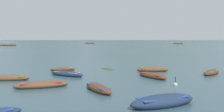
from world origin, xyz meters
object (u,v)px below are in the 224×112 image
(rowboat_0, at_px, (211,72))
(rowboat_12, at_px, (98,88))
(rowboat_3, at_px, (6,78))
(rowboat_7, at_px, (153,70))
(ferry_1, at_px, (8,45))
(mooring_buoy, at_px, (175,85))
(rowboat_5, at_px, (152,76))
(ferry_0, at_px, (178,43))
(rowboat_2, at_px, (163,101))
(rowboat_8, at_px, (63,69))
(ferry_2, at_px, (90,43))
(rowboat_11, at_px, (67,74))
(rowboat_1, at_px, (41,85))

(rowboat_0, distance_m, rowboat_12, 14.74)
(rowboat_0, bearing_deg, rowboat_3, -167.91)
(rowboat_7, distance_m, ferry_1, 123.31)
(rowboat_12, distance_m, mooring_buoy, 6.64)
(rowboat_3, relative_size, rowboat_5, 1.11)
(ferry_0, bearing_deg, rowboat_2, -104.85)
(rowboat_12, bearing_deg, rowboat_8, 116.87)
(rowboat_3, relative_size, ferry_1, 0.48)
(rowboat_0, height_order, ferry_2, ferry_2)
(rowboat_7, height_order, ferry_0, ferry_0)
(rowboat_11, xyz_separation_m, ferry_1, (-59.80, 105.46, 0.24))
(rowboat_0, distance_m, mooring_buoy, 8.67)
(rowboat_1, distance_m, mooring_buoy, 11.13)
(rowboat_1, relative_size, ferry_0, 0.59)
(rowboat_2, xyz_separation_m, rowboat_7, (1.47, 14.13, -0.03))
(rowboat_7, xyz_separation_m, mooring_buoy, (0.67, -8.41, -0.13))
(rowboat_8, height_order, rowboat_11, rowboat_11)
(rowboat_2, xyz_separation_m, ferry_2, (-29.17, 188.19, 0.19))
(rowboat_0, bearing_deg, rowboat_11, -173.76)
(rowboat_8, height_order, rowboat_12, rowboat_12)
(mooring_buoy, bearing_deg, rowboat_12, -162.35)
(rowboat_1, xyz_separation_m, mooring_buoy, (11.09, 0.94, -0.11))
(rowboat_3, bearing_deg, rowboat_11, 28.41)
(rowboat_7, bearing_deg, ferry_1, 124.31)
(rowboat_7, distance_m, ferry_0, 165.85)
(rowboat_12, bearing_deg, ferry_1, 119.62)
(mooring_buoy, bearing_deg, rowboat_8, 143.17)
(mooring_buoy, bearing_deg, rowboat_2, -110.54)
(rowboat_5, xyz_separation_m, mooring_buoy, (1.36, -4.00, -0.10))
(rowboat_0, relative_size, rowboat_3, 0.87)
(rowboat_2, xyz_separation_m, rowboat_3, (-13.38, 7.75, -0.05))
(ferry_2, bearing_deg, rowboat_11, -83.28)
(rowboat_1, xyz_separation_m, rowboat_5, (9.74, 4.94, -0.01))
(rowboat_0, height_order, rowboat_1, rowboat_1)
(rowboat_12, distance_m, ferry_2, 186.17)
(rowboat_0, xyz_separation_m, ferry_2, (-36.98, 175.91, 0.25))
(rowboat_7, relative_size, ferry_0, 0.50)
(ferry_1, bearing_deg, rowboat_2, -59.61)
(rowboat_8, relative_size, ferry_0, 0.42)
(rowboat_8, relative_size, rowboat_11, 0.75)
(rowboat_12, bearing_deg, mooring_buoy, 17.65)
(rowboat_12, relative_size, ferry_1, 0.42)
(ferry_0, distance_m, mooring_buoy, 173.79)
(rowboat_1, relative_size, rowboat_8, 1.42)
(rowboat_3, bearing_deg, ferry_1, 116.79)
(rowboat_12, bearing_deg, ferry_0, 73.54)
(rowboat_3, relative_size, rowboat_8, 1.38)
(rowboat_5, xyz_separation_m, rowboat_7, (0.68, 4.41, 0.03))
(ferry_1, bearing_deg, rowboat_12, -60.38)
(rowboat_5, bearing_deg, rowboat_7, 81.22)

